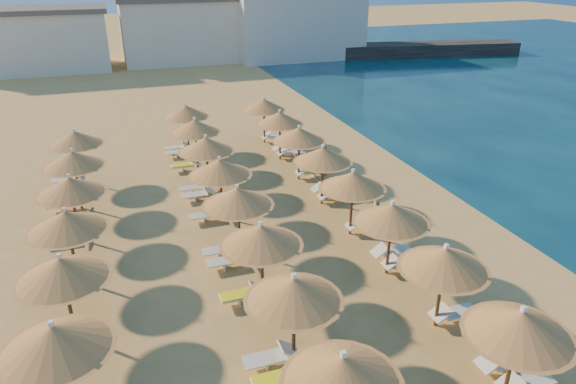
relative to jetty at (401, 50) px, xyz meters
name	(u,v)px	position (x,y,z in m)	size (l,w,h in m)	color
ground	(295,265)	(-28.87, -41.12, -0.75)	(220.00, 220.00, 0.00)	tan
jetty	(401,50)	(0.00, 0.00, 0.00)	(30.00, 4.00, 1.50)	black
hotel_blocks	(187,29)	(-25.67, 4.48, 2.95)	(44.94, 10.71, 8.10)	silver
parasol_row_east	(371,197)	(-25.71, -41.17, 1.77)	(2.91, 32.50, 3.09)	brown
parasol_row_west	(249,216)	(-30.70, -41.17, 1.77)	(2.91, 32.50, 3.09)	brown
parasol_row_inland	(67,222)	(-36.97, -39.53, 1.77)	(2.91, 22.63, 3.09)	brown
loungers	(265,261)	(-30.06, -40.99, -0.41)	(14.34, 30.19, 0.66)	silver
beachgoer_c	(324,159)	(-24.15, -32.72, 0.13)	(1.03, 0.43, 1.76)	tan
beachgoer_a	(376,211)	(-24.35, -39.29, 0.03)	(0.57, 0.37, 1.55)	tan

